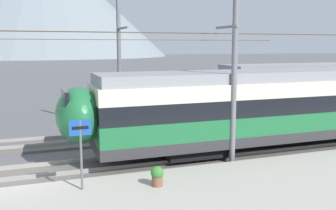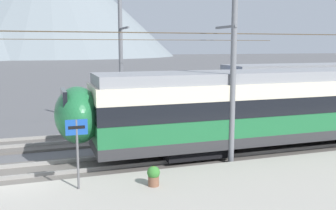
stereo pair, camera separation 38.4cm
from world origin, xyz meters
name	(u,v)px [view 1 (the left image)]	position (x,y,z in m)	size (l,w,h in m)	color
ground_plane	(21,184)	(0.00, 0.00, 0.00)	(400.00, 400.00, 0.00)	#565659
track_near	(21,175)	(0.00, 0.80, 0.07)	(120.00, 3.00, 0.28)	#5B5651
track_far	(24,145)	(0.00, 5.51, 0.07)	(120.00, 3.00, 0.28)	#5B5651
train_near_platform	(311,102)	(13.46, 0.80, 2.22)	(23.94, 3.00, 4.27)	#2D2D30
catenary_mast_mid	(233,65)	(8.31, -0.57, 4.20)	(47.59, 1.78, 8.12)	slate
catenary_mast_far_side	(120,60)	(5.37, 7.39, 4.19)	(47.59, 2.34, 8.03)	slate
platform_sign	(81,139)	(1.95, -2.20, 2.04)	(0.70, 0.08, 2.31)	#59595B
potted_plant_by_shelter	(157,175)	(4.36, -2.71, 0.72)	(0.43, 0.43, 0.68)	brown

